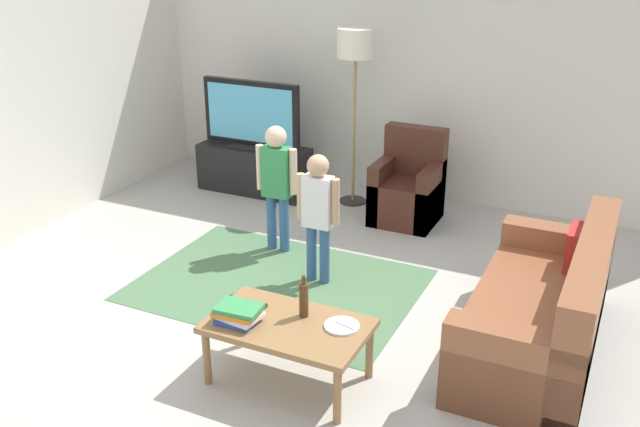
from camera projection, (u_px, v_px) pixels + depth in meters
ground at (285, 324)px, 5.17m from camera, size 7.80×7.80×0.00m
wall_back at (422, 68)px, 7.15m from camera, size 6.00×0.12×2.70m
area_rug at (278, 285)px, 5.72m from camera, size 2.20×1.60×0.01m
tv_stand at (254, 169)px, 7.63m from camera, size 1.20×0.44×0.50m
tv at (251, 115)px, 7.38m from camera, size 1.10×0.28×0.71m
couch at (548, 315)px, 4.72m from camera, size 0.80×1.80×0.86m
armchair at (409, 191)px, 6.87m from camera, size 0.60×0.60×0.90m
floor_lamp at (356, 53)px, 6.82m from camera, size 0.36×0.36×1.78m
child_near_tv at (277, 177)px, 6.08m from camera, size 0.38×0.18×1.14m
child_center at (318, 207)px, 5.54m from camera, size 0.36×0.17×1.08m
coffee_table at (288, 330)px, 4.40m from camera, size 1.00×0.60×0.42m
book_stack at (238, 314)px, 4.37m from camera, size 0.30×0.23×0.11m
bottle at (304, 299)px, 4.42m from camera, size 0.06×0.06×0.29m
tv_remote at (254, 304)px, 4.58m from camera, size 0.17×0.05×0.02m
plate at (342, 326)px, 4.34m from camera, size 0.22×0.22×0.02m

